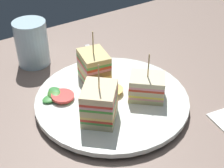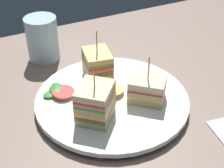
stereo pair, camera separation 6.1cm
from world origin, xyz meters
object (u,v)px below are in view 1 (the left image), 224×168
object	(u,v)px
sandwich_wedge_0	(93,68)
drinking_glass	(32,46)
plate	(112,100)
sandwich_wedge_2	(147,87)
spoon	(104,62)
chip_pile	(105,90)
sandwich_wedge_1	(100,104)

from	to	relation	value
sandwich_wedge_0	drinking_glass	xyz separation A→B (cm)	(-6.42, 16.10, -0.51)
plate	sandwich_wedge_2	xyz separation A→B (cm)	(5.47, -3.53, 3.00)
sandwich_wedge_0	spoon	xyz separation A→B (cm)	(6.81, 6.76, -4.53)
chip_pile	drinking_glass	world-z (taller)	drinking_glass
sandwich_wedge_1	plate	bearing A→B (deg)	-10.56
sandwich_wedge_0	sandwich_wedge_2	bearing A→B (deg)	39.54
plate	chip_pile	world-z (taller)	chip_pile
chip_pile	sandwich_wedge_0	bearing A→B (deg)	81.72
plate	sandwich_wedge_0	xyz separation A→B (cm)	(-0.18, 6.52, 3.89)
sandwich_wedge_0	spoon	world-z (taller)	sandwich_wedge_0
spoon	sandwich_wedge_0	bearing A→B (deg)	-39.06
sandwich_wedge_1	drinking_glass	distance (cm)	26.63
sandwich_wedge_1	drinking_glass	world-z (taller)	sandwich_wedge_1
spoon	sandwich_wedge_1	bearing A→B (deg)	-28.20
sandwich_wedge_1	chip_pile	distance (cm)	6.73
plate	sandwich_wedge_1	world-z (taller)	sandwich_wedge_1
sandwich_wedge_1	spoon	bearing A→B (deg)	7.50
sandwich_wedge_1	chip_pile	bearing A→B (deg)	1.72
sandwich_wedge_2	sandwich_wedge_0	bearing A→B (deg)	-19.25
sandwich_wedge_0	chip_pile	distance (cm)	5.87
plate	chip_pile	bearing A→B (deg)	135.21
plate	chip_pile	distance (cm)	2.54
sandwich_wedge_2	chip_pile	xyz separation A→B (cm)	(-6.46, 4.51, -0.87)
sandwich_wedge_1	spoon	world-z (taller)	sandwich_wedge_1
sandwich_wedge_2	spoon	bearing A→B (deg)	-52.53
sandwich_wedge_2	drinking_glass	world-z (taller)	sandwich_wedge_2
spoon	drinking_glass	distance (cm)	16.68
sandwich_wedge_2	spoon	xyz separation A→B (cm)	(1.15, 16.81, -3.64)
sandwich_wedge_0	sandwich_wedge_1	world-z (taller)	same
sandwich_wedge_1	sandwich_wedge_2	bearing A→B (deg)	-45.77
plate	drinking_glass	bearing A→B (deg)	106.27
chip_pile	drinking_glass	bearing A→B (deg)	104.54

